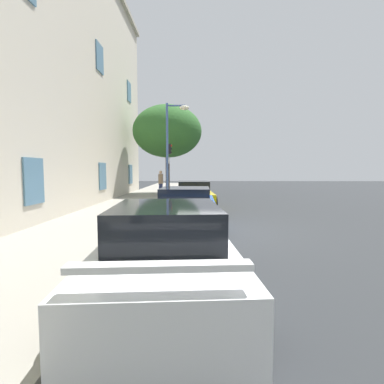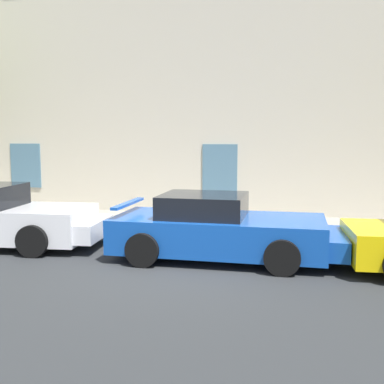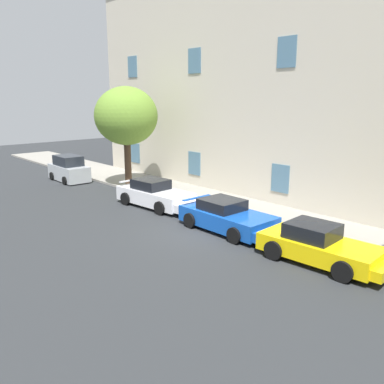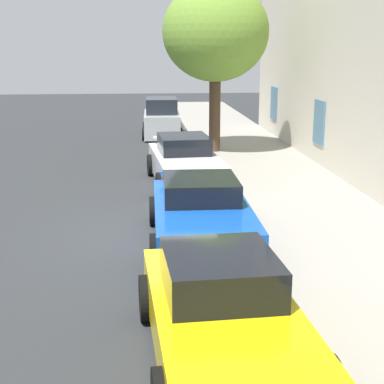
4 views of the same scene
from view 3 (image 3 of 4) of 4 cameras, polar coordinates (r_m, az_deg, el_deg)
name	(u,v)px [view 3 (image 3 of 4)]	position (r m, az deg, el deg)	size (l,w,h in m)	color
ground_plane	(201,231)	(17.92, 1.26, -5.59)	(80.00, 80.00, 0.00)	#2B2D30
sidewalk	(256,213)	(20.68, 9.16, -2.95)	(60.00, 3.89, 0.14)	gray
building_facade	(307,75)	(23.04, 16.02, 15.74)	(33.71, 4.29, 13.90)	beige
sportscar_red_lead	(157,195)	(21.72, -5.01, -0.48)	(5.04, 2.33, 1.46)	white
sportscar_yellow_flank	(230,218)	(17.82, 5.38, -3.69)	(4.83, 2.28, 1.37)	#144CB2
sportscar_white_middle	(323,247)	(15.11, 18.14, -7.46)	(4.68, 2.27, 1.40)	yellow
hatchback_parked	(69,170)	(29.72, -17.14, 3.06)	(3.63, 1.87, 1.81)	#B2B7BC
tree_midblock	(126,116)	(26.13, -9.36, 10.58)	(4.00, 4.00, 6.36)	#473323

